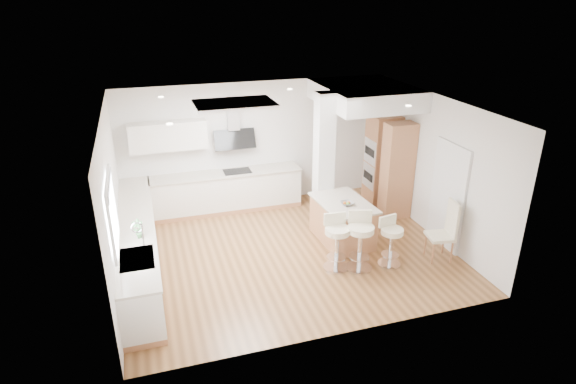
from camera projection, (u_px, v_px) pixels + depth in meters
name	position (u px, v px, depth m)	size (l,w,h in m)	color
ground	(288.00, 251.00, 9.20)	(6.00, 6.00, 0.00)	#905F35
ceiling	(288.00, 251.00, 9.20)	(6.00, 5.00, 0.02)	white
wall_back	(255.00, 144.00, 10.84)	(6.00, 0.04, 2.80)	silver
wall_left	(113.00, 204.00, 7.83)	(0.04, 5.00, 2.80)	silver
wall_right	(433.00, 167.00, 9.47)	(0.04, 5.00, 2.80)	silver
skylight	(235.00, 104.00, 8.42)	(4.10, 2.10, 0.06)	white
window_left	(112.00, 210.00, 6.93)	(0.06, 1.28, 1.07)	white
doorway_right	(448.00, 197.00, 9.09)	(0.05, 1.00, 2.10)	#4A433A
counter_left	(138.00, 245.00, 8.48)	(0.63, 4.50, 1.35)	#BF7E51
counter_back	(219.00, 182.00, 10.63)	(3.62, 0.63, 2.50)	#BF7E51
pillar	(324.00, 161.00, 9.77)	(0.35, 0.35, 2.80)	white
soffit	(365.00, 95.00, 9.98)	(1.78, 2.20, 0.40)	white
oven_column	(387.00, 165.00, 10.60)	(0.63, 1.21, 2.10)	#BF7E51
peninsula	(343.00, 221.00, 9.44)	(1.01, 1.44, 0.90)	#BF7E51
bar_stool_a	(337.00, 239.00, 8.45)	(0.49, 0.49, 1.02)	silver
bar_stool_b	(360.00, 238.00, 8.43)	(0.60, 0.60, 1.07)	silver
bar_stool_c	(391.00, 239.00, 8.58)	(0.48, 0.48, 0.92)	silver
dining_chair	(446.00, 229.00, 8.73)	(0.51, 0.51, 1.14)	#EEE5C2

